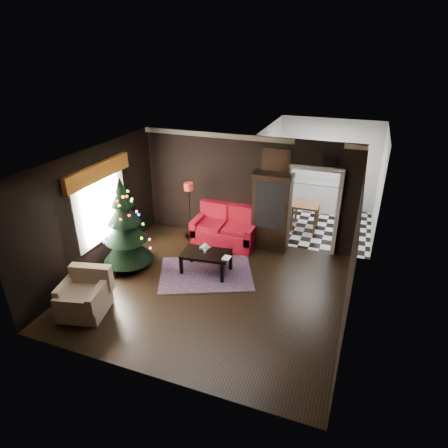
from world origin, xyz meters
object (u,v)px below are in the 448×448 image
(curio_cabinet, at_px, (271,214))
(wall_clock, at_px, (329,160))
(armchair, at_px, (83,294))
(teapot, at_px, (205,247))
(christmas_tree, at_px, (125,226))
(kitchen_table, at_px, (305,216))
(loveseat, at_px, (225,226))
(coffee_table, at_px, (206,262))
(floor_lamp, at_px, (189,210))

(curio_cabinet, xyz_separation_m, wall_clock, (1.20, 0.18, 1.43))
(armchair, bearing_deg, teapot, 42.56)
(christmas_tree, bearing_deg, kitchen_table, 44.56)
(teapot, distance_m, wall_clock, 3.42)
(christmas_tree, distance_m, wall_clock, 4.84)
(loveseat, bearing_deg, wall_clock, 9.66)
(curio_cabinet, height_order, kitchen_table, curio_cabinet)
(coffee_table, bearing_deg, curio_cabinet, 56.77)
(christmas_tree, xyz_separation_m, teapot, (1.74, 0.48, -0.46))
(loveseat, xyz_separation_m, coffee_table, (0.07, -1.43, -0.25))
(loveseat, bearing_deg, armchair, -113.30)
(loveseat, distance_m, kitchen_table, 2.45)
(floor_lamp, distance_m, armchair, 3.64)
(loveseat, xyz_separation_m, floor_lamp, (-0.97, -0.05, 0.33))
(teapot, bearing_deg, armchair, -124.62)
(coffee_table, bearing_deg, christmas_tree, -167.54)
(kitchen_table, bearing_deg, loveseat, -137.49)
(floor_lamp, xyz_separation_m, christmas_tree, (-0.76, -1.78, 0.22))
(wall_clock, bearing_deg, teapot, -143.30)
(christmas_tree, distance_m, teapot, 1.87)
(armchair, relative_size, teapot, 4.44)
(curio_cabinet, distance_m, kitchen_table, 1.67)
(coffee_table, bearing_deg, armchair, -126.63)
(armchair, distance_m, teapot, 2.77)
(teapot, bearing_deg, christmas_tree, -164.46)
(teapot, distance_m, kitchen_table, 3.49)
(loveseat, xyz_separation_m, armchair, (-1.56, -3.62, -0.04))
(wall_clock, bearing_deg, armchair, -134.20)
(loveseat, distance_m, wall_clock, 3.04)
(floor_lamp, height_order, christmas_tree, christmas_tree)
(teapot, bearing_deg, kitchen_table, 59.15)
(christmas_tree, bearing_deg, loveseat, 46.54)
(loveseat, distance_m, armchair, 3.94)
(loveseat, distance_m, teapot, 1.34)
(curio_cabinet, bearing_deg, floor_lamp, -172.84)
(christmas_tree, relative_size, kitchen_table, 2.91)
(christmas_tree, relative_size, coffee_table, 2.02)
(curio_cabinet, distance_m, floor_lamp, 2.14)
(curio_cabinet, height_order, coffee_table, curio_cabinet)
(armchair, bearing_deg, wall_clock, 32.97)
(curio_cabinet, bearing_deg, teapot, -126.05)
(loveseat, xyz_separation_m, teapot, (0.01, -1.34, 0.09))
(coffee_table, xyz_separation_m, wall_clock, (2.28, 1.83, 2.13))
(armchair, bearing_deg, kitchen_table, 44.66)
(floor_lamp, distance_m, wall_clock, 3.69)
(coffee_table, relative_size, kitchen_table, 1.44)
(curio_cabinet, height_order, teapot, curio_cabinet)
(teapot, bearing_deg, wall_clock, 36.70)
(wall_clock, bearing_deg, curio_cabinet, -171.47)
(loveseat, height_order, armchair, loveseat)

